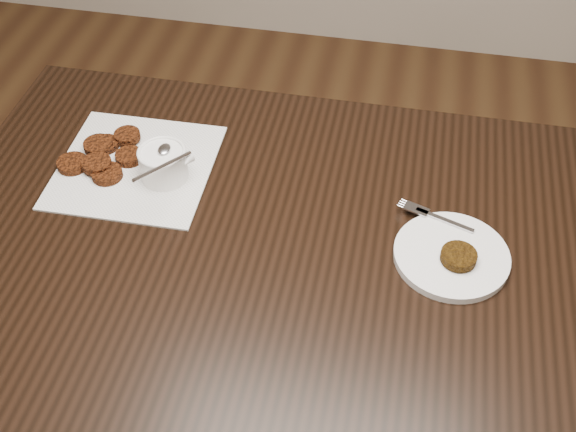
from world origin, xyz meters
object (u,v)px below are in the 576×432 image
Objects in this scene: table at (307,374)px; napkin at (136,166)px; plate_with_patty at (452,253)px; sauce_ramekin at (161,151)px.

table is 4.72× the size of napkin.
plate_with_patty is (0.23, 0.04, 0.39)m from table.
sauce_ramekin is at bearing 156.07° from table.
napkin is (-0.36, 0.15, 0.38)m from table.
table is 0.54m from napkin.
sauce_ramekin reaches higher than napkin.
table is 0.45m from plate_with_patty.
plate_with_patty is at bearing -10.47° from sauce_ramekin.
napkin is at bearing 165.90° from sauce_ramekin.
sauce_ramekin is 0.64× the size of plate_with_patty.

